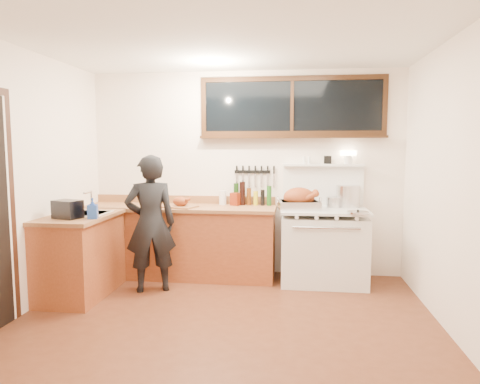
# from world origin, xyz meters

# --- Properties ---
(ground_plane) EXTENTS (4.00, 3.50, 0.02)m
(ground_plane) POSITION_xyz_m (0.00, 0.00, -0.01)
(ground_plane) COLOR #522615
(room_shell) EXTENTS (4.10, 3.60, 2.65)m
(room_shell) POSITION_xyz_m (0.00, 0.00, 1.65)
(room_shell) COLOR white
(room_shell) RESTS_ON ground
(counter_back) EXTENTS (2.44, 0.64, 1.00)m
(counter_back) POSITION_xyz_m (-0.80, 1.45, 0.45)
(counter_back) COLOR brown
(counter_back) RESTS_ON ground
(counter_left) EXTENTS (0.64, 1.09, 0.90)m
(counter_left) POSITION_xyz_m (-1.70, 0.62, 0.45)
(counter_left) COLOR brown
(counter_left) RESTS_ON ground
(sink_unit) EXTENTS (0.50, 0.45, 0.37)m
(sink_unit) POSITION_xyz_m (-1.68, 0.70, 0.85)
(sink_unit) COLOR white
(sink_unit) RESTS_ON counter_left
(vintage_stove) EXTENTS (1.02, 0.74, 1.60)m
(vintage_stove) POSITION_xyz_m (1.00, 1.41, 0.47)
(vintage_stove) COLOR white
(vintage_stove) RESTS_ON ground
(back_window) EXTENTS (2.32, 0.13, 0.77)m
(back_window) POSITION_xyz_m (0.60, 1.72, 2.06)
(back_window) COLOR black
(back_window) RESTS_ON room_shell
(knife_strip) EXTENTS (0.52, 0.03, 0.28)m
(knife_strip) POSITION_xyz_m (0.12, 1.73, 1.31)
(knife_strip) COLOR black
(knife_strip) RESTS_ON room_shell
(man) EXTENTS (0.67, 0.56, 1.55)m
(man) POSITION_xyz_m (-0.97, 0.85, 0.78)
(man) COLOR black
(man) RESTS_ON ground
(soap_bottle) EXTENTS (0.12, 0.12, 0.21)m
(soap_bottle) POSITION_xyz_m (-1.43, 0.40, 1.01)
(soap_bottle) COLOR #2149A9
(soap_bottle) RESTS_ON counter_left
(toaster) EXTENTS (0.32, 0.27, 0.19)m
(toaster) POSITION_xyz_m (-1.70, 0.39, 0.99)
(toaster) COLOR black
(toaster) RESTS_ON counter_left
(cutting_board) EXTENTS (0.43, 0.37, 0.13)m
(cutting_board) POSITION_xyz_m (-0.74, 1.31, 0.95)
(cutting_board) COLOR #94603A
(cutting_board) RESTS_ON counter_back
(roast_turkey) EXTENTS (0.53, 0.43, 0.26)m
(roast_turkey) POSITION_xyz_m (0.70, 1.36, 1.00)
(roast_turkey) COLOR silver
(roast_turkey) RESTS_ON vintage_stove
(stockpot) EXTENTS (0.30, 0.30, 0.27)m
(stockpot) POSITION_xyz_m (1.30, 1.62, 1.03)
(stockpot) COLOR silver
(stockpot) RESTS_ON vintage_stove
(saucepan) EXTENTS (0.20, 0.30, 0.13)m
(saucepan) POSITION_xyz_m (1.12, 1.54, 0.96)
(saucepan) COLOR silver
(saucepan) RESTS_ON vintage_stove
(pot_lid) EXTENTS (0.26, 0.26, 0.04)m
(pot_lid) POSITION_xyz_m (1.35, 1.10, 0.91)
(pot_lid) COLOR silver
(pot_lid) RESTS_ON vintage_stove
(coffee_tin) EXTENTS (0.13, 0.12, 0.16)m
(coffee_tin) POSITION_xyz_m (-0.10, 1.58, 0.98)
(coffee_tin) COLOR maroon
(coffee_tin) RESTS_ON counter_back
(pitcher) EXTENTS (0.12, 0.12, 0.18)m
(pitcher) POSITION_xyz_m (-0.27, 1.64, 0.99)
(pitcher) COLOR white
(pitcher) RESTS_ON counter_back
(bottle_cluster) EXTENTS (0.48, 0.07, 0.30)m
(bottle_cluster) POSITION_xyz_m (0.08, 1.63, 1.03)
(bottle_cluster) COLOR black
(bottle_cluster) RESTS_ON counter_back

